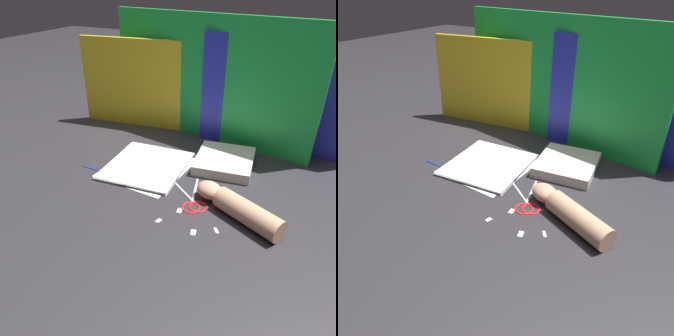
% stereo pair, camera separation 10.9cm
% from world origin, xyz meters
% --- Properties ---
extents(ground_plane, '(6.00, 6.00, 0.00)m').
position_xyz_m(ground_plane, '(0.00, 0.00, 0.00)').
color(ground_plane, '#2D2B30').
extents(backdrop_panel_left, '(0.66, 0.11, 0.39)m').
position_xyz_m(backdrop_panel_left, '(-0.30, 0.39, 0.19)').
color(backdrop_panel_left, yellow).
rests_on(backdrop_panel_left, ground_plane).
extents(backdrop_panel_center, '(0.89, 0.16, 0.50)m').
position_xyz_m(backdrop_panel_center, '(-0.04, 0.39, 0.25)').
color(backdrop_panel_center, green).
rests_on(backdrop_panel_center, ground_plane).
extents(backdrop_panel_right, '(0.63, 0.06, 0.44)m').
position_xyz_m(backdrop_panel_right, '(0.26, 0.39, 0.22)').
color(backdrop_panel_right, '#2833D1').
rests_on(backdrop_panel_right, ground_plane).
extents(paper_stack, '(0.30, 0.32, 0.01)m').
position_xyz_m(paper_stack, '(-0.13, 0.04, 0.01)').
color(paper_stack, white).
rests_on(paper_stack, ground_plane).
extents(book_closed, '(0.23, 0.25, 0.04)m').
position_xyz_m(book_closed, '(0.12, 0.18, 0.02)').
color(book_closed, silver).
rests_on(book_closed, ground_plane).
extents(scissors, '(0.17, 0.19, 0.01)m').
position_xyz_m(scissors, '(0.10, -0.08, 0.00)').
color(scissors, silver).
rests_on(scissors, ground_plane).
extents(hand_forearm, '(0.30, 0.19, 0.07)m').
position_xyz_m(hand_forearm, '(0.25, -0.09, 0.03)').
color(hand_forearm, tan).
rests_on(hand_forearm, ground_plane).
extents(paper_scrap_near, '(0.02, 0.02, 0.00)m').
position_xyz_m(paper_scrap_near, '(0.05, -0.21, 0.00)').
color(paper_scrap_near, white).
rests_on(paper_scrap_near, ground_plane).
extents(paper_scrap_mid, '(0.02, 0.03, 0.00)m').
position_xyz_m(paper_scrap_mid, '(0.16, -0.21, 0.00)').
color(paper_scrap_mid, white).
rests_on(paper_scrap_mid, ground_plane).
extents(paper_scrap_far, '(0.02, 0.02, 0.00)m').
position_xyz_m(paper_scrap_far, '(0.21, -0.18, 0.00)').
color(paper_scrap_far, white).
rests_on(paper_scrap_far, ground_plane).
extents(paper_scrap_side, '(0.02, 0.02, 0.00)m').
position_xyz_m(paper_scrap_side, '(0.09, -0.14, 0.00)').
color(paper_scrap_side, white).
rests_on(paper_scrap_side, ground_plane).
extents(pen, '(0.13, 0.01, 0.01)m').
position_xyz_m(pen, '(-0.29, -0.06, 0.00)').
color(pen, '#2333B2').
rests_on(pen, ground_plane).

